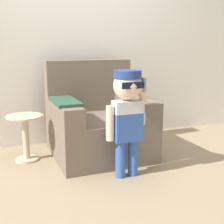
% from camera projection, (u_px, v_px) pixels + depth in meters
% --- Properties ---
extents(ground_plane, '(10.00, 10.00, 0.00)m').
position_uv_depth(ground_plane, '(90.00, 156.00, 3.55)').
color(ground_plane, '#998466').
extents(wall_back, '(10.00, 0.05, 2.60)m').
position_uv_depth(wall_back, '(72.00, 40.00, 3.91)').
color(wall_back, silver).
rests_on(wall_back, ground_plane).
extents(armchair, '(1.05, 1.02, 1.06)m').
position_uv_depth(armchair, '(97.00, 123.00, 3.57)').
color(armchair, '#6B5B4C').
rests_on(armchair, ground_plane).
extents(person_child, '(0.42, 0.31, 1.01)m').
position_uv_depth(person_child, '(127.00, 107.00, 2.86)').
color(person_child, '#3356AD').
rests_on(person_child, ground_plane).
extents(side_table, '(0.39, 0.39, 0.50)m').
position_uv_depth(side_table, '(26.00, 133.00, 3.37)').
color(side_table, beige).
rests_on(side_table, ground_plane).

